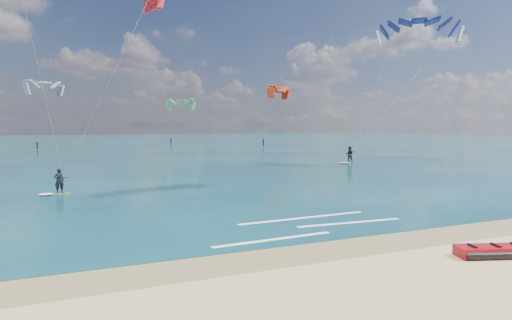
# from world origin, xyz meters

# --- Properties ---
(ground) EXTENTS (320.00, 320.00, 0.00)m
(ground) POSITION_xyz_m (0.00, 40.00, 0.00)
(ground) COLOR tan
(ground) RESTS_ON ground
(wet_sand_strip) EXTENTS (320.00, 2.40, 0.01)m
(wet_sand_strip) POSITION_xyz_m (0.00, 3.00, 0.00)
(wet_sand_strip) COLOR brown
(wet_sand_strip) RESTS_ON ground
(sea) EXTENTS (320.00, 200.00, 0.04)m
(sea) POSITION_xyz_m (0.00, 104.00, 0.02)
(sea) COLOR #092C35
(sea) RESTS_ON ground
(packed_kite_mid) EXTENTS (2.88, 2.01, 0.44)m
(packed_kite_mid) POSITION_xyz_m (4.93, -0.01, 0.00)
(packed_kite_mid) COLOR #9E0B11
(packed_kite_mid) RESTS_ON ground
(kitesurfer_main) EXTENTS (8.68, 9.06, 14.77)m
(kitesurfer_main) POSITION_xyz_m (-7.45, 17.58, 7.55)
(kitesurfer_main) COLOR #BEEA1B
(kitesurfer_main) RESTS_ON sea
(kitesurfer_far) EXTENTS (13.49, 8.47, 17.84)m
(kitesurfer_far) POSITION_xyz_m (26.16, 30.89, 9.24)
(kitesurfer_far) COLOR yellow
(kitesurfer_far) RESTS_ON sea
(shoreline_foam) EXTENTS (9.71, 3.60, 0.01)m
(shoreline_foam) POSITION_xyz_m (1.72, 6.62, 0.05)
(shoreline_foam) COLOR white
(shoreline_foam) RESTS_ON ground
(distant_kites) EXTENTS (86.97, 26.98, 14.67)m
(distant_kites) POSITION_xyz_m (-8.86, 79.18, 6.01)
(distant_kites) COLOR red
(distant_kites) RESTS_ON ground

